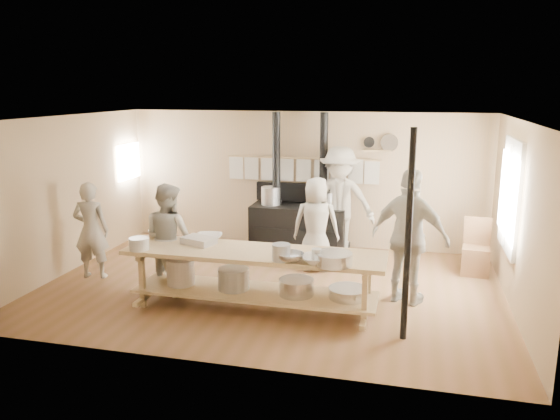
% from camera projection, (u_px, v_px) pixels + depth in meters
% --- Properties ---
extents(ground, '(7.00, 7.00, 0.00)m').
position_uv_depth(ground, '(271.00, 287.00, 8.52)').
color(ground, brown).
rests_on(ground, ground).
extents(room_shell, '(7.00, 7.00, 7.00)m').
position_uv_depth(room_shell, '(270.00, 184.00, 8.16)').
color(room_shell, tan).
rests_on(room_shell, ground).
extents(window_right, '(0.09, 1.50, 1.65)m').
position_uv_depth(window_right, '(511.00, 196.00, 7.95)').
color(window_right, beige).
rests_on(window_right, ground).
extents(left_opening, '(0.00, 0.90, 0.90)m').
position_uv_depth(left_opening, '(129.00, 161.00, 10.86)').
color(left_opening, white).
rests_on(left_opening, ground).
extents(stove, '(1.90, 0.75, 2.60)m').
position_uv_depth(stove, '(299.00, 222.00, 10.41)').
color(stove, black).
rests_on(stove, ground).
extents(towel_rail, '(3.00, 0.04, 0.47)m').
position_uv_depth(towel_rail, '(302.00, 167.00, 10.45)').
color(towel_rail, tan).
rests_on(towel_rail, ground).
extents(back_wall_shelf, '(0.63, 0.14, 0.32)m').
position_uv_depth(back_wall_shelf, '(381.00, 145.00, 10.04)').
color(back_wall_shelf, tan).
rests_on(back_wall_shelf, ground).
extents(prep_table, '(3.60, 0.90, 0.85)m').
position_uv_depth(prep_table, '(254.00, 274.00, 7.55)').
color(prep_table, tan).
rests_on(prep_table, ground).
extents(support_post, '(0.08, 0.08, 2.60)m').
position_uv_depth(support_post, '(408.00, 237.00, 6.48)').
color(support_post, black).
rests_on(support_post, ground).
extents(cook_far_left, '(0.63, 0.47, 1.58)m').
position_uv_depth(cook_far_left, '(91.00, 230.00, 8.79)').
color(cook_far_left, '#B4AE9F').
rests_on(cook_far_left, ground).
extents(cook_left, '(1.00, 0.91, 1.66)m').
position_uv_depth(cook_left, '(169.00, 238.00, 8.18)').
color(cook_left, '#B4AE9F').
rests_on(cook_left, ground).
extents(cook_center, '(0.83, 0.58, 1.60)m').
position_uv_depth(cook_center, '(316.00, 224.00, 9.13)').
color(cook_center, '#B4AE9F').
rests_on(cook_center, ground).
extents(cook_right, '(1.24, 0.87, 1.95)m').
position_uv_depth(cook_right, '(410.00, 237.00, 7.68)').
color(cook_right, '#B4AE9F').
rests_on(cook_right, ground).
extents(cook_by_window, '(1.30, 0.75, 2.01)m').
position_uv_depth(cook_by_window, '(340.00, 201.00, 9.96)').
color(cook_by_window, '#B4AE9F').
rests_on(cook_by_window, ground).
extents(chair, '(0.48, 0.48, 0.93)m').
position_uv_depth(chair, '(476.00, 258.00, 9.05)').
color(chair, brown).
rests_on(chair, ground).
extents(bowl_white_a, '(0.46, 0.46, 0.10)m').
position_uv_depth(bowl_white_a, '(209.00, 238.00, 7.96)').
color(bowl_white_a, white).
rests_on(bowl_white_a, prep_table).
extents(bowl_steel_a, '(0.48, 0.48, 0.11)m').
position_uv_depth(bowl_steel_a, '(161.00, 234.00, 8.14)').
color(bowl_steel_a, silver).
rests_on(bowl_steel_a, prep_table).
extents(bowl_white_b, '(0.45, 0.45, 0.10)m').
position_uv_depth(bowl_white_b, '(319.00, 260.00, 6.93)').
color(bowl_white_b, white).
rests_on(bowl_white_b, prep_table).
extents(bowl_steel_b, '(0.38, 0.38, 0.11)m').
position_uv_depth(bowl_steel_b, '(290.00, 257.00, 7.02)').
color(bowl_steel_b, silver).
rests_on(bowl_steel_b, prep_table).
extents(roasting_pan, '(0.52, 0.43, 0.10)m').
position_uv_depth(roasting_pan, '(199.00, 241.00, 7.80)').
color(roasting_pan, '#B2B2B7').
rests_on(roasting_pan, prep_table).
extents(mixing_bowl_large, '(0.51, 0.51, 0.16)m').
position_uv_depth(mixing_bowl_large, '(333.00, 259.00, 6.88)').
color(mixing_bowl_large, silver).
rests_on(mixing_bowl_large, prep_table).
extents(bucket_galv, '(0.27, 0.27, 0.22)m').
position_uv_depth(bucket_galv, '(281.00, 252.00, 7.03)').
color(bucket_galv, gray).
rests_on(bucket_galv, prep_table).
extents(deep_bowl_enamel, '(0.36, 0.36, 0.17)m').
position_uv_depth(deep_bowl_enamel, '(139.00, 244.00, 7.51)').
color(deep_bowl_enamel, white).
rests_on(deep_bowl_enamel, prep_table).
extents(pitcher, '(0.16, 0.16, 0.19)m').
position_uv_depth(pitcher, '(316.00, 256.00, 6.93)').
color(pitcher, white).
rests_on(pitcher, prep_table).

